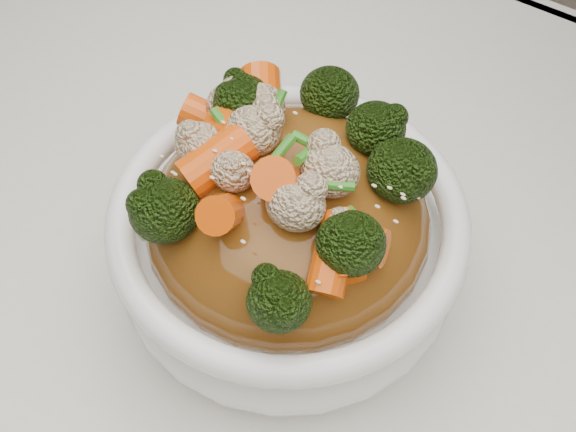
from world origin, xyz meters
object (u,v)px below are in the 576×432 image
Objects in this scene: carrots at (288,150)px; bowl at (288,246)px; broccoli at (288,151)px; dining_table at (283,425)px.

bowl is at bearing 180.00° from carrots.
carrots reaches higher than bowl.
bowl is at bearing 180.00° from broccoli.
broccoli reaches higher than bowl.
bowl is 0.10m from carrots.
carrots reaches higher than broccoli.
carrots is at bearing 0.00° from broccoli.
dining_table is 6.61× the size of carrots.
dining_table is 0.52m from broccoli.
dining_table is at bearing 138.77° from bowl.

